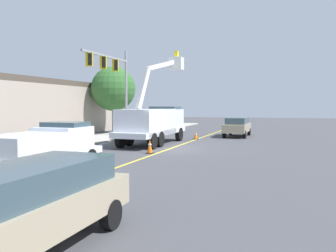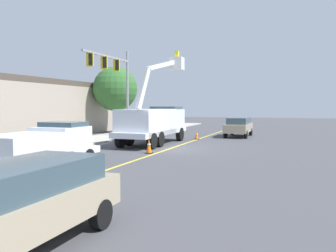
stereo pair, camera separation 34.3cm
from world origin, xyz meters
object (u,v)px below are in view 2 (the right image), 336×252
at_px(passing_minivan, 239,126).
at_px(traffic_signal_mast, 115,75).
at_px(traffic_cone_mid_front, 149,146).
at_px(traffic_cone_leading, 34,183).
at_px(utility_bucket_truck, 154,122).
at_px(traffic_cone_mid_rear, 197,135).
at_px(service_pickup_truck, 42,146).
at_px(trailing_sedan, 19,201).

height_order(passing_minivan, traffic_signal_mast, traffic_signal_mast).
bearing_deg(traffic_cone_mid_front, traffic_cone_leading, 179.57).
xyz_separation_m(traffic_cone_leading, traffic_signal_mast, (17.83, 5.78, 4.91)).
relative_size(utility_bucket_truck, traffic_cone_mid_front, 9.77).
height_order(utility_bucket_truck, traffic_cone_mid_rear, utility_bucket_truck).
height_order(utility_bucket_truck, traffic_cone_leading, utility_bucket_truck).
bearing_deg(service_pickup_truck, utility_bucket_truck, -2.93).
bearing_deg(trailing_sedan, traffic_signal_mast, 21.17).
xyz_separation_m(traffic_cone_leading, traffic_cone_mid_rear, (19.32, -0.82, -0.03)).
height_order(passing_minivan, trailing_sedan, same).
distance_m(service_pickup_truck, traffic_cone_leading, 3.74).
distance_m(traffic_cone_leading, traffic_signal_mast, 19.37).
bearing_deg(traffic_signal_mast, traffic_cone_mid_front, -142.80).
xyz_separation_m(utility_bucket_truck, trailing_sedan, (-18.71, -3.92, -0.63)).
relative_size(utility_bucket_truck, service_pickup_truck, 1.46).
relative_size(trailing_sedan, traffic_signal_mast, 0.65).
bearing_deg(utility_bucket_truck, traffic_cone_mid_rear, -27.17).
bearing_deg(traffic_cone_leading, traffic_cone_mid_rear, -2.42).
distance_m(trailing_sedan, traffic_cone_mid_front, 14.00).
distance_m(passing_minivan, traffic_signal_mast, 11.69).
height_order(service_pickup_truck, traffic_cone_leading, service_pickup_truck).
relative_size(service_pickup_truck, traffic_cone_mid_rear, 8.21).
bearing_deg(traffic_cone_mid_rear, utility_bucket_truck, 152.83).
bearing_deg(trailing_sedan, traffic_cone_mid_rear, 4.28).
bearing_deg(traffic_cone_mid_rear, service_pickup_truck, 170.19).
bearing_deg(traffic_cone_mid_rear, passing_minivan, -40.23).
relative_size(service_pickup_truck, traffic_cone_mid_front, 6.69).
height_order(traffic_cone_leading, traffic_signal_mast, traffic_signal_mast).
distance_m(service_pickup_truck, trailing_sedan, 8.12).
xyz_separation_m(service_pickup_truck, traffic_signal_mast, (14.75, 3.79, 4.16)).
xyz_separation_m(utility_bucket_truck, passing_minivan, (7.84, -5.21, -0.63)).
xyz_separation_m(utility_bucket_truck, service_pickup_truck, (-11.96, 0.61, -0.49)).
xyz_separation_m(passing_minivan, traffic_cone_mid_rear, (-3.56, 3.01, -0.63)).
distance_m(traffic_cone_mid_rear, traffic_signal_mast, 8.38).
bearing_deg(passing_minivan, traffic_cone_mid_front, 163.63).
bearing_deg(traffic_cone_mid_rear, traffic_cone_mid_front, 175.41).
distance_m(utility_bucket_truck, traffic_signal_mast, 6.38).
distance_m(utility_bucket_truck, traffic_cone_mid_rear, 4.97).
height_order(passing_minivan, traffic_cone_mid_rear, passing_minivan).
bearing_deg(passing_minivan, utility_bucket_truck, 146.40).
bearing_deg(trailing_sedan, traffic_cone_mid_front, 10.13).
relative_size(traffic_cone_mid_front, traffic_signal_mast, 0.11).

